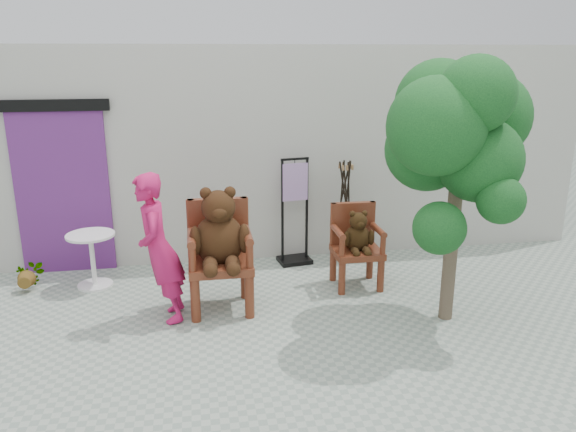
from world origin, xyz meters
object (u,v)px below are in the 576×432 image
object	(u,v)px
chair_big	(219,240)
stool_bucket	(344,217)
chair_small	(356,239)
display_stand	(295,223)
tree	(458,131)
person	(159,249)
cafe_table	(92,254)

from	to	relation	value
chair_big	stool_bucket	distance (m)	2.26
chair_small	stool_bucket	distance (m)	0.90
display_stand	stool_bucket	size ratio (longest dim) A/B	1.04
chair_big	tree	bearing A→B (deg)	-13.70
person	chair_big	bearing A→B (deg)	102.37
chair_small	tree	xyz separation A→B (m)	(0.74, -1.02, 1.49)
person	stool_bucket	size ratio (longest dim) A/B	1.15
display_stand	tree	size ratio (longest dim) A/B	0.52
chair_big	cafe_table	size ratio (longest dim) A/B	2.08
cafe_table	display_stand	bearing A→B (deg)	8.62
cafe_table	stool_bucket	xyz separation A→B (m)	(3.40, 0.39, 0.20)
chair_small	tree	world-z (taller)	tree
chair_small	display_stand	world-z (taller)	display_stand
display_stand	stool_bucket	world-z (taller)	display_stand
cafe_table	stool_bucket	world-z (taller)	stool_bucket
chair_small	display_stand	bearing A→B (deg)	124.67
chair_big	display_stand	bearing A→B (deg)	50.05
chair_big	person	xyz separation A→B (m)	(-0.66, -0.18, -0.00)
chair_big	person	size ratio (longest dim) A/B	0.88
chair_big	person	bearing A→B (deg)	-165.10
person	display_stand	bearing A→B (deg)	127.77
stool_bucket	display_stand	bearing A→B (deg)	178.78
cafe_table	chair_small	bearing A→B (deg)	-8.67
stool_bucket	cafe_table	bearing A→B (deg)	-173.43
chair_small	display_stand	size ratio (longest dim) A/B	0.69
chair_big	chair_small	world-z (taller)	chair_big
person	display_stand	xyz separation A→B (m)	(1.77, 1.50, -0.25)
display_stand	stool_bucket	bearing A→B (deg)	-9.77
display_stand	tree	world-z (taller)	tree
chair_big	stool_bucket	bearing A→B (deg)	35.67
cafe_table	stool_bucket	bearing A→B (deg)	6.57
cafe_table	stool_bucket	distance (m)	3.43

